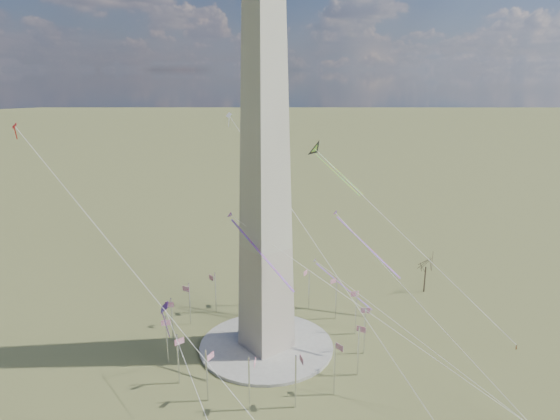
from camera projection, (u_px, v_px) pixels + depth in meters
ground at (266, 347)px, 134.85m from camera, size 2000.00×2000.00×0.00m
plaza at (266, 346)px, 134.75m from camera, size 36.00×36.00×0.80m
washington_monument at (265, 173)px, 121.88m from camera, size 15.56×15.56×100.00m
flagpole_ring at (266, 323)px, 132.89m from camera, size 54.40×54.40×13.00m
tree_near at (426, 265)px, 166.03m from camera, size 7.70×7.70×13.47m
person_east at (516, 347)px, 133.29m from camera, size 0.61×0.45×1.56m
kite_delta_black at (318, 152)px, 147.57m from camera, size 9.03×18.06×14.70m
kite_diamond_purple at (165, 311)px, 118.93m from camera, size 2.73×3.48×10.15m
kite_streamer_left at (357, 236)px, 130.75m from camera, size 5.04×20.63×14.26m
kite_streamer_mid at (251, 241)px, 121.88m from camera, size 4.67×22.17×15.27m
kite_streamer_right at (335, 278)px, 154.29m from camera, size 9.20×18.43×13.52m
kite_small_red at (15, 128)px, 118.36m from camera, size 1.13×1.78×3.98m
kite_small_white at (229, 117)px, 158.56m from camera, size 1.24×1.89×4.62m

